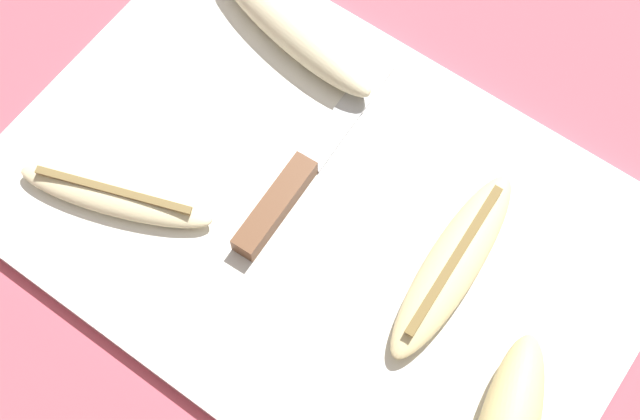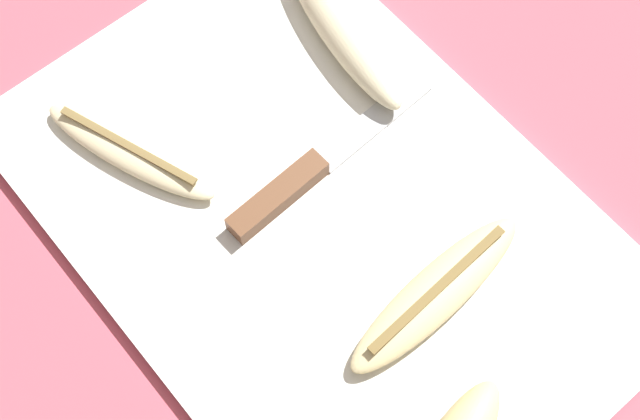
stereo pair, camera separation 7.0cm
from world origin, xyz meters
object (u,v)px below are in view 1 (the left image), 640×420
knife (289,187)px  banana_ripe_center (453,264)px  banana_bright_far (291,25)px  banana_cream_curved (116,195)px

knife → banana_ripe_center: (0.14, 0.02, 0.00)m
banana_bright_far → banana_cream_curved: size_ratio=1.19×
banana_bright_far → banana_cream_curved: banana_bright_far is taller
knife → banana_bright_far: size_ratio=1.08×
banana_ripe_center → banana_bright_far: bearing=156.0°
banana_ripe_center → banana_cream_curved: 0.27m
knife → banana_ripe_center: banana_ripe_center is taller
banana_bright_far → banana_ripe_center: bearing=-24.0°
banana_cream_curved → banana_bright_far: bearing=84.3°
banana_ripe_center → banana_cream_curved: size_ratio=1.07×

